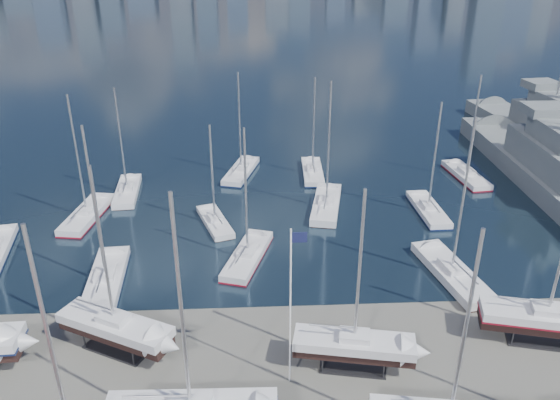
{
  "coord_description": "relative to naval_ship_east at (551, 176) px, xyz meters",
  "views": [
    {
      "loc": [
        -1.15,
        -38.8,
        28.35
      ],
      "look_at": [
        1.19,
        8.0,
        6.44
      ],
      "focal_mm": 35.0,
      "sensor_mm": 36.0,
      "label": 1
    }
  ],
  "objects": [
    {
      "name": "ground",
      "position": [
        -36.55,
        -33.6,
        -1.66
      ],
      "size": [
        1400.0,
        1400.0,
        0.0
      ],
      "primitive_type": "plane",
      "color": "#605E59",
      "rests_on": "ground"
    },
    {
      "name": "sailboat_cradle_2",
      "position": [
        -48.56,
        -28.39,
        0.37
      ],
      "size": [
        9.46,
        6.58,
        15.25
      ],
      "rotation": [
        0.0,
        0.0,
        -0.48
      ],
      "color": "#2D2D33",
      "rests_on": "ground"
    },
    {
      "name": "sailboat_cradle_4",
      "position": [
        -30.75,
        -31.28,
        0.33
      ],
      "size": [
        9.07,
        4.05,
        14.43
      ],
      "rotation": [
        0.0,
        0.0,
        -0.19
      ],
      "color": "#2D2D33",
      "rests_on": "ground"
    },
    {
      "name": "sailboat_cradle_6",
      "position": [
        -15.33,
        -29.1,
        0.41
      ],
      "size": [
        10.29,
        5.1,
        16.02
      ],
      "rotation": [
        0.0,
        0.0,
        -0.25
      ],
      "color": "#2D2D33",
      "rests_on": "ground"
    },
    {
      "name": "sailboat_moored_1",
      "position": [
        -56.97,
        -5.63,
        -1.36
      ],
      "size": [
        4.24,
        10.36,
        15.03
      ],
      "rotation": [
        0.0,
        0.0,
        1.43
      ],
      "color": "black",
      "rests_on": "water"
    },
    {
      "name": "sailboat_moored_2",
      "position": [
        -53.69,
        0.72,
        -1.34
      ],
      "size": [
        3.39,
        9.55,
        14.15
      ],
      "rotation": [
        0.0,
        0.0,
        1.65
      ],
      "color": "black",
      "rests_on": "water"
    },
    {
      "name": "sailboat_moored_3",
      "position": [
        -51.54,
        -19.4,
        -1.36
      ],
      "size": [
        3.72,
        10.85,
        15.94
      ],
      "rotation": [
        0.0,
        0.0,
        1.64
      ],
      "color": "black",
      "rests_on": "water"
    },
    {
      "name": "sailboat_moored_4",
      "position": [
        -42.26,
        -8.09,
        -1.34
      ],
      "size": [
        4.74,
        8.34,
        12.15
      ],
      "rotation": [
        0.0,
        0.0,
        1.9
      ],
      "color": "black",
      "rests_on": "water"
    },
    {
      "name": "sailboat_moored_5",
      "position": [
        -39.55,
        6.71,
        -1.36
      ],
      "size": [
        5.2,
        10.1,
        14.55
      ],
      "rotation": [
        0.0,
        0.0,
        1.3
      ],
      "color": "black",
      "rests_on": "water"
    },
    {
      "name": "sailboat_moored_6",
      "position": [
        -38.58,
        -15.74,
        -1.36
      ],
      "size": [
        5.4,
        9.94,
        14.32
      ],
      "rotation": [
        0.0,
        0.0,
        1.27
      ],
      "color": "black",
      "rests_on": "water"
    },
    {
      "name": "sailboat_moored_7",
      "position": [
        -29.29,
        -4.44,
        -1.34
      ],
      "size": [
        5.02,
        10.91,
        15.9
      ],
      "rotation": [
        0.0,
        0.0,
        1.37
      ],
      "color": "black",
      "rests_on": "water"
    },
    {
      "name": "sailboat_moored_8",
      "position": [
        -29.85,
        6.06,
        -1.36
      ],
      "size": [
        2.95,
        9.41,
        13.93
      ],
      "rotation": [
        0.0,
        0.0,
        1.53
      ],
      "color": "black",
      "rests_on": "water"
    },
    {
      "name": "sailboat_moored_9",
      "position": [
        -19.44,
        -19.83,
        -1.34
      ],
      "size": [
        5.01,
        11.18,
        16.31
      ],
      "rotation": [
        0.0,
        0.0,
        1.76
      ],
      "color": "black",
      "rests_on": "water"
    },
    {
      "name": "sailboat_moored_10",
      "position": [
        -17.6,
        -6.26,
        -1.36
      ],
      "size": [
        2.92,
        9.34,
        13.83
      ],
      "rotation": [
        0.0,
        0.0,
        1.61
      ],
      "color": "black",
      "rests_on": "water"
    },
    {
      "name": "sailboat_moored_11",
      "position": [
        -9.45,
        3.81,
        -1.36
      ],
      "size": [
        3.75,
        9.93,
        14.49
      ],
      "rotation": [
        0.0,
        0.0,
        1.68
      ],
      "color": "black",
      "rests_on": "water"
    },
    {
      "name": "naval_ship_east",
      "position": [
        0.0,
        0.0,
        0.0
      ],
      "size": [
        8.38,
        46.82,
        18.2
      ],
      "rotation": [
        0.0,
        0.0,
        1.55
      ],
      "color": "slate",
      "rests_on": "water"
    },
    {
      "name": "naval_ship_west",
      "position": [
        7.42,
        15.47,
        0.0
      ],
      "size": [
        10.79,
        41.93,
        17.73
      ],
      "rotation": [
        0.0,
        0.0,
        1.67
      ],
      "color": "slate",
      "rests_on": "water"
    },
    {
      "name": "flagpole",
      "position": [
        -35.43,
        -32.48,
        5.46
      ],
      "size": [
        1.09,
        0.12,
        12.33
      ],
      "color": "white",
      "rests_on": "ground"
    }
  ]
}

